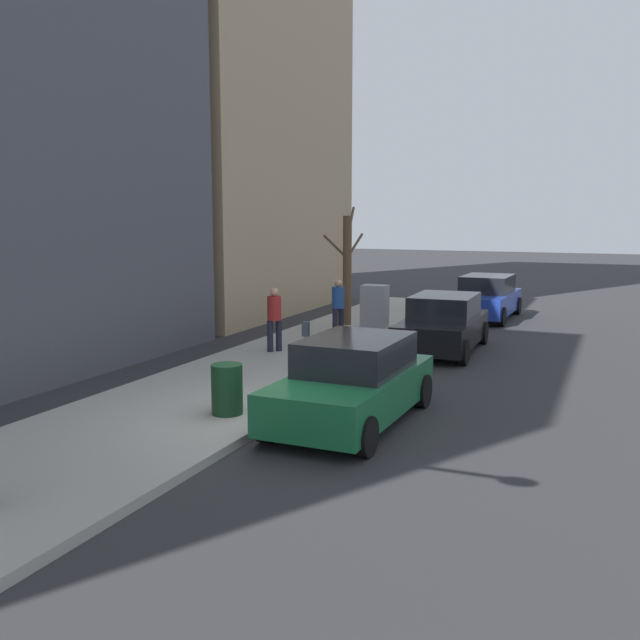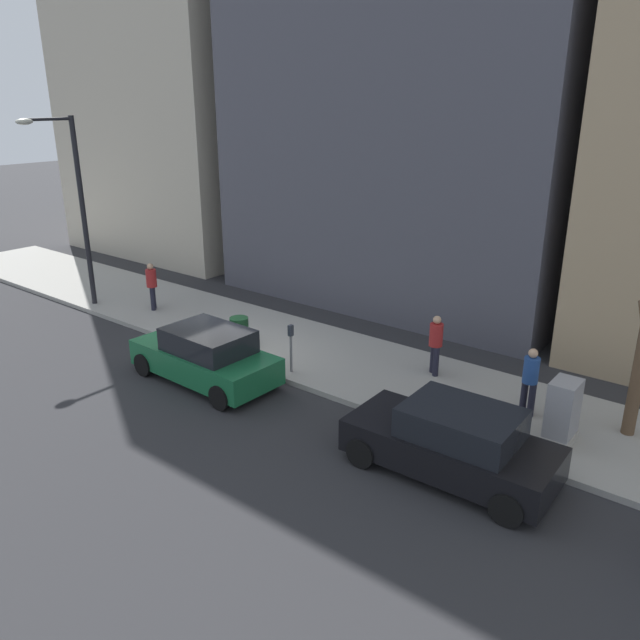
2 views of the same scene
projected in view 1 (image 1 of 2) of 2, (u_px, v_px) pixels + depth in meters
The scene contains 11 objects.
ground_plane at pixel (280, 423), 12.66m from camera, with size 120.00×120.00×0.00m, color #2B2B2D.
sidewalk at pixel (184, 407), 13.42m from camera, with size 4.00×36.00×0.15m, color #9E9B93.
parked_car_blue at pixel (486, 298), 25.21m from camera, with size 2.03×4.25×1.52m.
parked_car_black at pixel (443, 324), 19.19m from camera, with size 2.00×4.24×1.52m.
parked_car_green at pixel (353, 382), 12.61m from camera, with size 2.00×4.24×1.52m.
parking_meter at pixel (306, 347), 14.66m from camera, with size 0.14×0.10×1.35m.
utility_box at pixel (375, 309), 21.34m from camera, with size 0.83×0.61×1.43m.
bare_tree at pixel (347, 268), 22.69m from camera, with size 0.99×1.16×3.76m.
trash_bin at pixel (227, 389), 12.67m from camera, with size 0.56×0.56×0.90m, color #14381E.
pedestrian_near_meter at pixel (338, 304), 20.67m from camera, with size 0.36×0.38×1.66m.
pedestrian_midblock at pixel (274, 316), 18.36m from camera, with size 0.36×0.36×1.66m.
Camera 1 is at (-5.44, 11.00, 3.70)m, focal length 40.00 mm.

